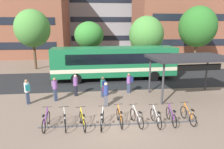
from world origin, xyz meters
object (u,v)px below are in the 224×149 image
parked_bicycle_orange_4 (120,118)px  commuter_navy_pack_2 (103,86)px  parked_bicycle_white_3 (102,120)px  commuter_teal_pack_1 (27,90)px  parked_bicycle_yellow_2 (83,121)px  street_tree_0 (32,29)px  city_bus (114,62)px  street_tree_1 (146,35)px  parked_bicycle_white_1 (65,121)px  parked_bicycle_white_5 (137,118)px  commuter_grey_pack_4 (55,87)px  parked_bicycle_purple_7 (171,117)px  transit_shelter (189,59)px  commuter_navy_pack_5 (129,82)px  parked_bicycle_white_6 (156,118)px  street_tree_2 (89,35)px  street_tree_3 (198,27)px  commuter_black_pack_0 (76,84)px  parked_bicycle_orange_8 (188,115)px  parked_bicycle_purple_0 (46,121)px  commuter_maroon_pack_3 (106,92)px

parked_bicycle_orange_4 → commuter_navy_pack_2: size_ratio=1.09×
parked_bicycle_white_3 → commuter_teal_pack_1: (-4.87, 3.80, 0.62)m
parked_bicycle_yellow_2 → street_tree_0: street_tree_0 is taller
city_bus → street_tree_1: (4.54, 4.91, 2.37)m
parked_bicycle_white_1 → parked_bicycle_white_5: size_ratio=1.01×
commuter_grey_pack_4 → parked_bicycle_purple_7: bearing=31.9°
transit_shelter → commuter_navy_pack_5: transit_shelter is taller
parked_bicycle_white_6 → commuter_navy_pack_5: (-0.43, 5.46, 0.54)m
street_tree_2 → street_tree_3: bearing=9.2°
parked_bicycle_white_6 → parked_bicycle_purple_7: 0.91m
parked_bicycle_orange_4 → commuter_black_pack_0: 5.71m
parked_bicycle_purple_7 → street_tree_3: size_ratio=0.22×
street_tree_1 → street_tree_2: 6.95m
parked_bicycle_white_3 → street_tree_3: 23.53m
commuter_navy_pack_5 → commuter_navy_pack_2: bearing=36.3°
street_tree_1 → street_tree_3: 8.93m
commuter_navy_pack_5 → parked_bicycle_orange_8: bearing=129.9°
street_tree_3 → transit_shelter: bearing=-119.8°
city_bus → commuter_navy_pack_5: city_bus is taller
commuter_teal_pack_1 → commuter_navy_pack_2: (5.24, 0.83, -0.10)m
parked_bicycle_orange_4 → parked_bicycle_orange_8: size_ratio=1.00×
commuter_teal_pack_1 → parked_bicycle_purple_7: bearing=-141.8°
city_bus → commuter_black_pack_0: 5.71m
parked_bicycle_orange_8 → commuter_navy_pack_2: bearing=41.5°
commuter_black_pack_0 → parked_bicycle_yellow_2: bearing=14.4°
street_tree_1 → street_tree_2: bearing=173.0°
parked_bicycle_purple_7 → city_bus: bearing=14.9°
parked_bicycle_white_5 → street_tree_0: street_tree_0 is taller
street_tree_1 → parked_bicycle_white_1: bearing=-119.9°
commuter_teal_pack_1 → street_tree_1: street_tree_1 is taller
parked_bicycle_purple_0 → street_tree_1: street_tree_1 is taller
street_tree_1 → commuter_maroon_pack_3: bearing=-116.7°
parked_bicycle_white_5 → commuter_maroon_pack_3: (-1.46, 2.79, 0.57)m
street_tree_3 → parked_bicycle_purple_0: bearing=-134.8°
parked_bicycle_yellow_2 → street_tree_1: bearing=-38.8°
parked_bicycle_purple_7 → parked_bicycle_orange_4: bearing=89.4°
parked_bicycle_purple_7 → street_tree_1: bearing=-6.9°
city_bus → street_tree_2: (-2.35, 5.75, 2.31)m
parked_bicycle_white_3 → commuter_grey_pack_4: (-3.10, 4.27, 0.61)m
parked_bicycle_purple_7 → commuter_grey_pack_4: 8.16m
parked_bicycle_white_6 → commuter_black_pack_0: (-4.63, 5.26, 0.58)m
parked_bicycle_purple_7 → commuter_navy_pack_5: commuter_navy_pack_5 is taller
commuter_grey_pack_4 → commuter_maroon_pack_3: bearing=41.7°
parked_bicycle_white_3 → commuter_grey_pack_4: commuter_grey_pack_4 is taller
commuter_grey_pack_4 → commuter_navy_pack_2: bearing=69.3°
parked_bicycle_white_5 → commuter_grey_pack_4: bearing=38.0°
city_bus → parked_bicycle_white_5: (0.12, -9.59, -1.39)m
parked_bicycle_yellow_2 → parked_bicycle_white_6: (3.98, -0.08, 0.00)m
parked_bicycle_orange_8 → street_tree_2: size_ratio=0.30×
commuter_black_pack_0 → commuter_teal_pack_1: 3.47m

